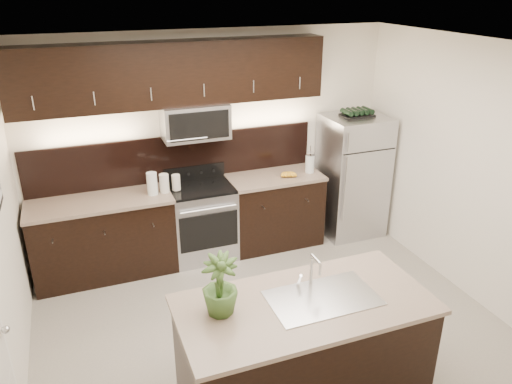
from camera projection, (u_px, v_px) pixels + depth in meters
ground at (273, 331)px, 4.94m from camera, size 4.50×4.50×0.00m
room_walls at (265, 174)px, 4.20m from camera, size 4.52×4.02×2.71m
counter_run at (186, 224)px, 6.05m from camera, size 3.51×0.65×0.94m
upper_fixtures at (177, 84)px, 5.53m from camera, size 3.49×0.40×1.66m
island at (303, 351)px, 3.98m from camera, size 1.96×0.96×0.94m
sink_faucet at (322, 296)px, 3.85m from camera, size 0.84×0.50×0.28m
refrigerator at (352, 176)px, 6.61m from camera, size 0.78×0.70×1.61m
wine_rack at (357, 113)px, 6.27m from camera, size 0.40×0.25×0.10m
plant at (220, 285)px, 3.59m from camera, size 0.35×0.35×0.48m
canisters at (161, 183)px, 5.71m from camera, size 0.39×0.14×0.26m
french_press at (310, 163)px, 6.31m from camera, size 0.12×0.12×0.34m
bananas at (284, 174)px, 6.20m from camera, size 0.24×0.21×0.06m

